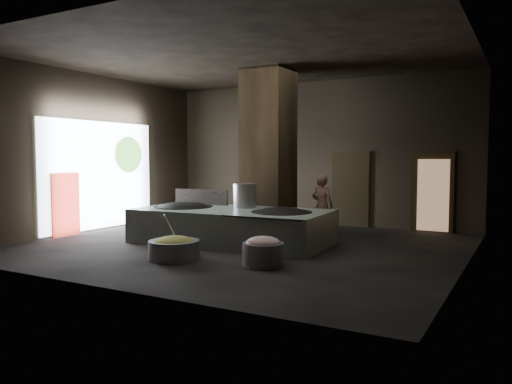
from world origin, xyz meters
The scene contains 28 objects.
floor centered at (0.00, 0.00, -0.05)m, with size 10.00×9.00×0.10m, color black.
ceiling centered at (0.00, 0.00, 4.55)m, with size 10.00×9.00×0.10m, color black.
back_wall centered at (0.00, 4.55, 2.25)m, with size 10.00×0.10×4.50m, color black.
front_wall centered at (0.00, -4.55, 2.25)m, with size 10.00×0.10×4.50m, color black.
left_wall centered at (-5.05, 0.00, 2.25)m, with size 0.10×9.00×4.50m, color black.
right_wall centered at (5.05, 0.00, 2.25)m, with size 0.10×9.00×4.50m, color black.
pillar centered at (-0.30, 1.90, 2.25)m, with size 1.20×1.20×4.50m, color black.
hearth_platform centered at (-0.41, 0.15, 0.42)m, with size 4.78×2.28×0.83m, color #A4B7A8.
platform_cap centered at (-0.41, 0.15, 0.82)m, with size 4.67×2.24×0.03m, color black.
wok_left centered at (-1.86, 0.10, 0.75)m, with size 1.51×1.51×0.42m, color black.
wok_left_rim centered at (-1.86, 0.10, 0.82)m, with size 1.54×1.54×0.05m, color black.
wok_right centered at (0.94, 0.20, 0.75)m, with size 1.40×1.40×0.39m, color black.
wok_right_rim centered at (0.94, 0.20, 0.82)m, with size 1.43×1.43×0.05m, color black.
stock_pot centered at (-0.36, 0.70, 1.13)m, with size 0.58×0.58×0.62m, color #ACADB4.
splash_guard centered at (-1.86, 0.90, 1.03)m, with size 1.66×0.06×0.42m, color black.
cook centered at (1.21, 2.10, 0.83)m, with size 0.61×0.39×1.66m, color #855D43.
veg_basin centered at (-0.40, -2.13, 0.20)m, with size 1.06×1.06×0.39m, color slate.
veg_fill centered at (-0.40, -2.13, 0.35)m, with size 0.87×0.87×0.27m, color olive.
ladle centered at (-0.55, -1.98, 0.55)m, with size 0.03×0.03×0.84m, color #ACADB4.
meat_basin centered at (1.51, -1.77, 0.22)m, with size 0.82×0.82×0.45m, color slate.
meat_fill centered at (1.51, -1.77, 0.45)m, with size 0.68×0.68×0.26m, color #DB8B83.
doorway_near centered at (1.20, 4.45, 1.10)m, with size 1.18×0.08×2.38m, color black.
doorway_near_glow centered at (0.91, 4.67, 1.05)m, with size 0.79×0.04×1.87m, color #8C6647.
doorway_far centered at (3.60, 4.45, 1.10)m, with size 1.18×0.08×2.38m, color black.
doorway_far_glow centered at (3.64, 4.37, 1.05)m, with size 0.86×0.04×2.02m, color #8C6647.
left_opening centered at (-4.95, 0.20, 1.60)m, with size 0.04×4.20×3.10m, color white.
pavilion_sliver centered at (-4.88, -1.10, 0.85)m, with size 0.05×0.90×1.70m, color maroon.
tree_silhouette centered at (-4.85, 1.30, 2.20)m, with size 0.28×1.10×1.10m, color #194714.
Camera 1 is at (6.08, -10.26, 2.12)m, focal length 35.00 mm.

